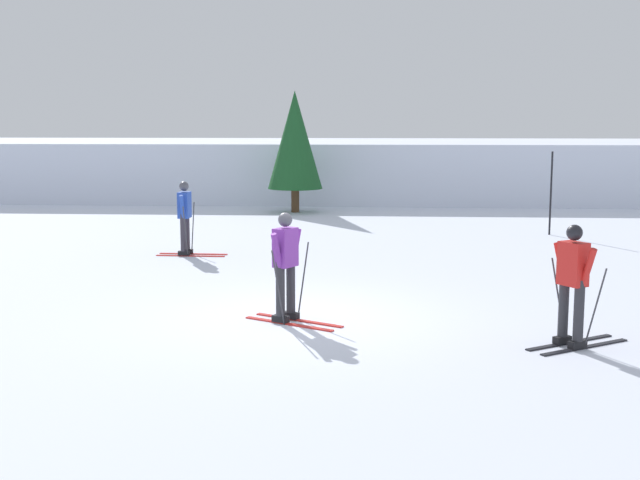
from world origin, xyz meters
TOP-DOWN VIEW (x-y plane):
  - ground_plane at (0.00, 0.00)m, footprint 120.00×120.00m
  - far_snow_ridge at (0.00, 21.74)m, footprint 80.00×9.90m
  - skier_red at (3.90, -1.44)m, footprint 1.54×1.19m
  - skier_purple at (-0.18, -0.24)m, footprint 1.58×1.10m
  - skier_blue at (-3.16, 5.93)m, footprint 1.61×1.00m
  - trail_marker_pole at (5.96, 9.95)m, footprint 0.05×0.05m
  - conifer_far_left at (-1.47, 15.00)m, footprint 1.84×1.84m

SIDE VIEW (x-z plane):
  - ground_plane at x=0.00m, z-range 0.00..0.00m
  - skier_red at x=3.90m, z-range 0.06..1.77m
  - skier_blue at x=-3.16m, z-range 0.06..1.77m
  - skier_purple at x=-0.18m, z-range 0.06..1.77m
  - far_snow_ridge at x=0.00m, z-range 0.00..2.22m
  - trail_marker_pole at x=5.96m, z-range 0.00..2.26m
  - conifer_far_left at x=-1.47m, z-range 0.39..4.45m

